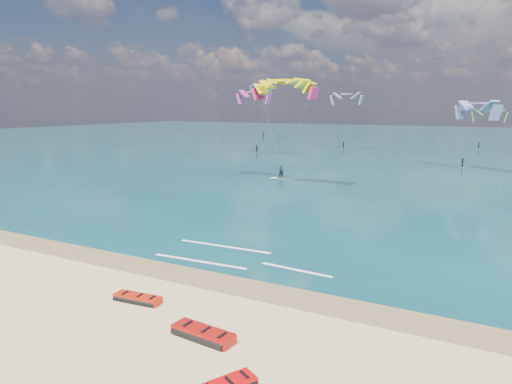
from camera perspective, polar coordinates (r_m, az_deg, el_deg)
ground at (r=58.09m, az=13.57°, el=1.62°), size 320.00×320.00×0.00m
wet_sand_strip at (r=24.88m, az=-8.25°, el=-10.27°), size 320.00×2.40×0.01m
sea at (r=120.85m, az=21.09°, el=5.78°), size 320.00×200.00×0.04m
packed_kite_left at (r=22.25m, az=-14.56°, el=-13.12°), size 2.56×1.24×0.36m
packed_kite_mid at (r=18.67m, az=-6.62°, el=-17.70°), size 2.93×1.46×0.44m
kitesurfer_main at (r=52.75m, az=3.40°, el=8.41°), size 8.76×6.48×13.00m
shoreline_foam at (r=27.35m, az=-2.98°, el=-8.12°), size 11.05×3.62×0.01m
distant_kites at (r=91.89m, az=14.68°, el=8.37°), size 86.46×49.54×14.67m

